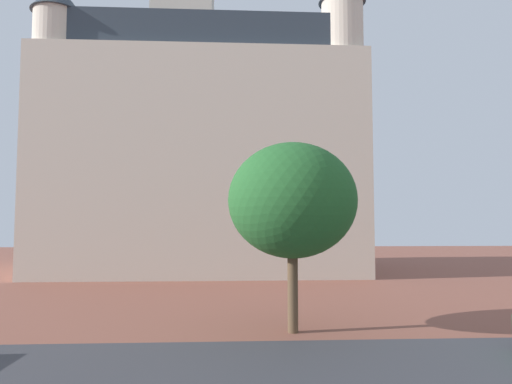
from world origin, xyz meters
TOP-DOWN VIEW (x-y plane):
  - ground_plane at (0.00, 10.00)m, footprint 120.00×120.00m
  - landmark_building at (-2.56, 34.68)m, footprint 22.24×13.82m
  - tree_curb_far at (1.63, 14.66)m, footprint 4.23×4.23m

SIDE VIEW (x-z plane):
  - ground_plane at x=0.00m, z-range 0.00..0.00m
  - tree_curb_far at x=1.63m, z-range 1.17..7.35m
  - landmark_building at x=-2.56m, z-range -6.61..25.32m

